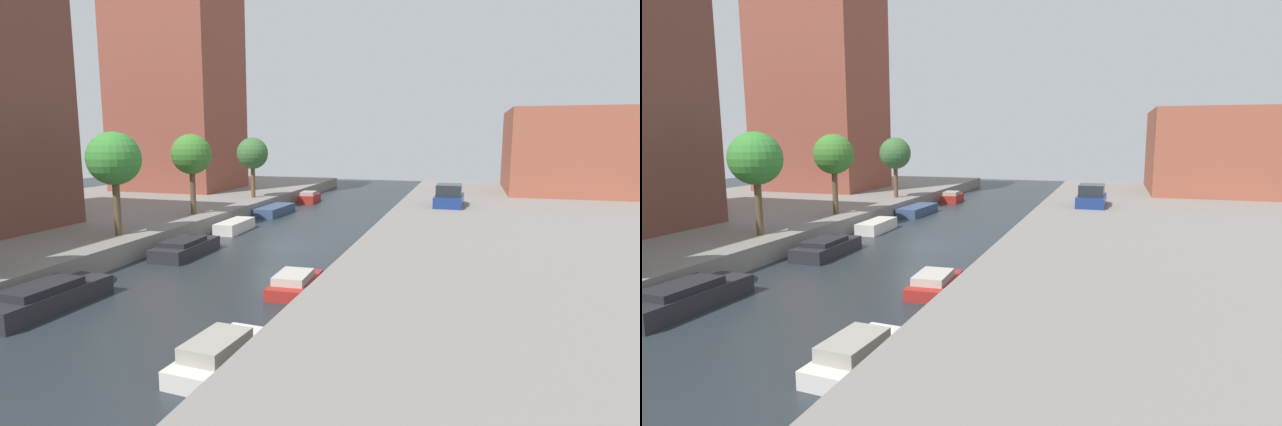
% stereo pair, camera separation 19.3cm
% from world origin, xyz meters
% --- Properties ---
extents(ground_plane, '(84.00, 84.00, 0.00)m').
position_xyz_m(ground_plane, '(0.00, 0.00, 0.00)').
color(ground_plane, '#232B30').
extents(quay_left, '(20.00, 64.00, 1.00)m').
position_xyz_m(quay_left, '(-15.00, 0.00, 0.50)').
color(quay_left, gray).
rests_on(quay_left, ground_plane).
extents(quay_right, '(20.00, 64.00, 1.00)m').
position_xyz_m(quay_right, '(15.00, 0.00, 0.50)').
color(quay_right, gray).
rests_on(quay_right, ground_plane).
extents(apartment_tower_far, '(10.00, 8.12, 23.33)m').
position_xyz_m(apartment_tower_far, '(-16.00, 16.42, 12.67)').
color(apartment_tower_far, brown).
rests_on(apartment_tower_far, quay_left).
extents(low_block_right, '(10.00, 11.97, 7.15)m').
position_xyz_m(low_block_right, '(18.00, 23.83, 4.58)').
color(low_block_right, brown).
rests_on(low_block_right, quay_right).
extents(street_tree_1, '(2.59, 2.59, 5.07)m').
position_xyz_m(street_tree_1, '(-6.60, -3.84, 4.73)').
color(street_tree_1, brown).
rests_on(street_tree_1, quay_left).
extents(street_tree_2, '(2.49, 2.49, 4.99)m').
position_xyz_m(street_tree_2, '(-6.60, 3.09, 4.70)').
color(street_tree_2, brown).
rests_on(street_tree_2, quay_left).
extents(street_tree_3, '(2.48, 2.48, 4.76)m').
position_xyz_m(street_tree_3, '(-6.60, 12.02, 4.48)').
color(street_tree_3, brown).
rests_on(street_tree_3, quay_left).
extents(parked_car, '(1.98, 4.17, 1.53)m').
position_xyz_m(parked_car, '(8.61, 11.60, 1.63)').
color(parked_car, navy).
rests_on(parked_car, quay_right).
extents(moored_boat_left_1, '(1.69, 4.48, 0.96)m').
position_xyz_m(moored_boat_left_1, '(-3.59, -11.15, 0.42)').
color(moored_boat_left_1, '#232328').
rests_on(moored_boat_left_1, ground_plane).
extents(moored_boat_left_2, '(1.74, 4.03, 0.86)m').
position_xyz_m(moored_boat_left_2, '(-3.38, -3.03, 0.38)').
color(moored_boat_left_2, '#232328').
rests_on(moored_boat_left_2, ground_plane).
extents(moored_boat_left_3, '(1.36, 3.40, 0.68)m').
position_xyz_m(moored_boat_left_3, '(-3.87, 3.27, 0.34)').
color(moored_boat_left_3, beige).
rests_on(moored_boat_left_3, ground_plane).
extents(moored_boat_left_4, '(1.78, 4.35, 0.66)m').
position_xyz_m(moored_boat_left_4, '(-4.03, 10.20, 0.33)').
color(moored_boat_left_4, '#33476B').
rests_on(moored_boat_left_4, ground_plane).
extents(moored_boat_left_5, '(1.61, 3.10, 0.98)m').
position_xyz_m(moored_boat_left_5, '(-3.73, 17.65, 0.43)').
color(moored_boat_left_5, maroon).
rests_on(moored_boat_left_5, ground_plane).
extents(moored_boat_right_1, '(1.53, 3.36, 0.86)m').
position_xyz_m(moored_boat_right_1, '(4.01, -13.15, 0.36)').
color(moored_boat_right_1, beige).
rests_on(moored_boat_right_1, ground_plane).
extents(moored_boat_right_2, '(1.55, 3.20, 0.74)m').
position_xyz_m(moored_boat_right_2, '(3.71, -6.75, 0.31)').
color(moored_boat_right_2, maroon).
rests_on(moored_boat_right_2, ground_plane).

